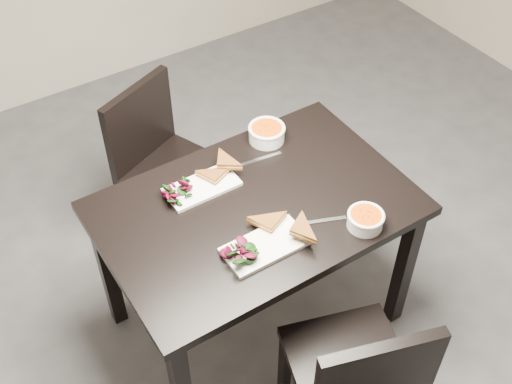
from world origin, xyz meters
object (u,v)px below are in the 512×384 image
plate_near (265,246)px  soup_bowl_near (366,219)px  chair_near (358,375)px  table (256,222)px  soup_bowl_far (267,132)px  plate_far (202,187)px  chair_far (161,159)px

plate_near → soup_bowl_near: size_ratio=2.23×
chair_near → table: bearing=106.5°
table → soup_bowl_far: (0.25, 0.30, 0.14)m
table → plate_far: 0.26m
table → plate_near: 0.24m
chair_far → soup_bowl_near: 1.13m
chair_far → soup_bowl_far: size_ratio=5.34×
table → soup_bowl_near: bearing=-47.5°
plate_far → soup_bowl_far: bearing=16.4°
plate_near → soup_bowl_near: soup_bowl_near is taller
chair_near → soup_bowl_near: (0.29, 0.37, 0.30)m
soup_bowl_near → soup_bowl_far: soup_bowl_far is taller
table → soup_bowl_far: bearing=50.7°
chair_near → soup_bowl_near: 0.56m
chair_far → soup_bowl_far: 0.61m
plate_near → soup_bowl_near: 0.39m
chair_near → plate_far: bearing=115.2°
table → soup_bowl_far: soup_bowl_far is taller
table → chair_far: size_ratio=1.41×
chair_far → plate_near: (-0.01, -0.92, 0.27)m
chair_far → table: bearing=-106.8°
chair_far → plate_near: chair_far is taller
soup_bowl_near → table: bearing=132.5°
table → soup_bowl_far: size_ratio=7.54×
plate_near → table: bearing=66.4°
table → plate_far: bearing=124.2°
chair_near → soup_bowl_far: size_ratio=5.34×
chair_near → soup_bowl_far: (0.26, 0.98, 0.31)m
plate_near → soup_bowl_far: 0.61m
table → chair_near: size_ratio=1.41×
table → plate_near: bearing=-113.6°
soup_bowl_near → soup_bowl_far: 0.61m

